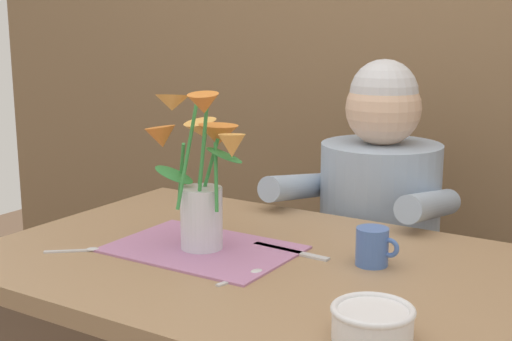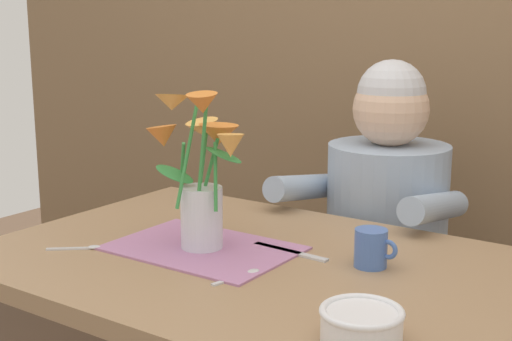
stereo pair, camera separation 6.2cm
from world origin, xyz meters
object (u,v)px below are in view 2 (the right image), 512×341
(flower_vase, at_px, (200,172))
(dinner_knife, at_px, (290,252))
(ceramic_mug, at_px, (372,248))
(ceramic_bowl, at_px, (361,323))
(seated_person, at_px, (384,260))

(flower_vase, height_order, dinner_knife, flower_vase)
(dinner_knife, xyz_separation_m, ceramic_mug, (0.18, 0.02, 0.04))
(flower_vase, relative_size, dinner_knife, 1.88)
(ceramic_bowl, height_order, dinner_knife, ceramic_bowl)
(seated_person, relative_size, ceramic_mug, 12.20)
(seated_person, height_order, dinner_knife, seated_person)
(flower_vase, bearing_deg, seated_person, 75.79)
(dinner_knife, bearing_deg, ceramic_bowl, -40.10)
(seated_person, relative_size, ceramic_bowl, 8.35)
(ceramic_bowl, distance_m, ceramic_mug, 0.35)
(flower_vase, relative_size, ceramic_mug, 3.84)
(flower_vase, height_order, ceramic_bowl, flower_vase)
(seated_person, bearing_deg, ceramic_bowl, -71.50)
(dinner_knife, distance_m, ceramic_mug, 0.19)
(ceramic_mug, bearing_deg, flower_vase, -163.11)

